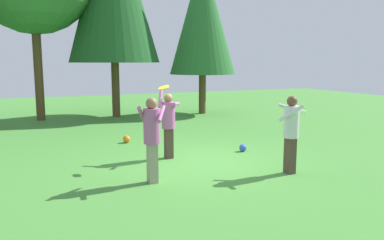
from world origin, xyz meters
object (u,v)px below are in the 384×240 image
(ball_blue, at_px, (243,148))
(ball_orange, at_px, (127,139))
(person_catcher, at_px, (152,133))
(person_bystander, at_px, (291,128))
(tree_right, at_px, (203,15))
(person_thrower, at_px, (168,120))
(frisbee, at_px, (164,88))

(ball_blue, bearing_deg, ball_orange, 137.98)
(person_catcher, bearing_deg, ball_blue, -33.48)
(person_catcher, xyz_separation_m, ball_blue, (3.15, 1.64, -0.95))
(person_bystander, height_order, tree_right, tree_right)
(person_thrower, bearing_deg, ball_blue, 117.64)
(ball_orange, relative_size, tree_right, 0.03)
(person_bystander, bearing_deg, frisbee, -0.00)
(person_catcher, distance_m, ball_blue, 3.67)
(person_bystander, bearing_deg, ball_orange, -22.03)
(ball_blue, xyz_separation_m, tree_right, (2.30, 7.58, 4.49))
(person_bystander, bearing_deg, tree_right, -64.71)
(frisbee, xyz_separation_m, ball_orange, (-0.25, 2.77, -1.75))
(person_bystander, xyz_separation_m, ball_blue, (0.13, 2.23, -0.93))
(ball_blue, bearing_deg, person_thrower, 176.50)
(ball_blue, distance_m, tree_right, 9.11)
(person_bystander, relative_size, ball_orange, 7.71)
(person_bystander, bearing_deg, person_catcher, 28.09)
(person_catcher, height_order, person_bystander, person_catcher)
(person_catcher, bearing_deg, tree_right, -1.53)
(person_thrower, distance_m, ball_blue, 2.32)
(person_thrower, bearing_deg, person_bystander, 71.56)
(frisbee, relative_size, ball_orange, 1.46)
(frisbee, bearing_deg, person_thrower, 58.86)
(person_thrower, height_order, ball_orange, person_thrower)
(person_bystander, height_order, ball_blue, person_bystander)
(person_thrower, relative_size, ball_orange, 8.18)
(tree_right, bearing_deg, person_thrower, -120.78)
(frisbee, bearing_deg, person_bystander, -39.19)
(person_thrower, xyz_separation_m, tree_right, (4.44, 7.45, 3.59))
(frisbee, height_order, ball_blue, frisbee)
(person_catcher, bearing_deg, person_thrower, -0.59)
(frisbee, xyz_separation_m, ball_blue, (2.43, 0.35, -1.76))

